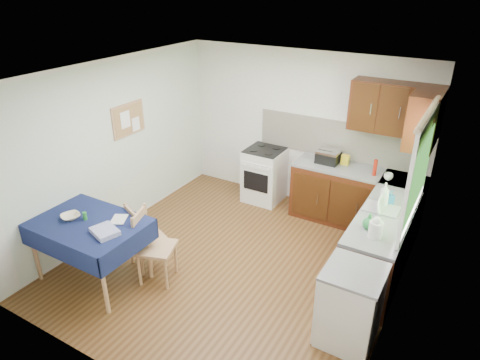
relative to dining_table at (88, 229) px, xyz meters
The scene contains 33 objects.
floor 1.94m from the dining_table, 40.83° to the left, with size 4.20×4.20×0.00m, color #4C2E14.
ceiling 2.52m from the dining_table, 40.83° to the left, with size 4.00×4.20×0.02m, color white.
wall_back 3.58m from the dining_table, 67.47° to the left, with size 4.00×0.02×2.50m, color white.
wall_front 1.72m from the dining_table, 34.30° to the right, with size 4.00×0.02×2.50m, color white.
wall_left 1.43m from the dining_table, 118.68° to the left, with size 0.02×4.20×2.50m, color silver.
wall_right 3.59m from the dining_table, 19.26° to the left, with size 0.02×4.20×2.50m, color white.
base_cabinets 3.66m from the dining_table, 41.83° to the left, with size 1.90×2.30×0.86m.
worktop_back 3.83m from the dining_table, 51.00° to the left, with size 1.90×0.60×0.04m, color slate.
worktop_right 3.56m from the dining_table, 30.81° to the left, with size 0.60×1.70×0.04m, color slate.
worktop_corner 4.27m from the dining_table, 44.20° to the left, with size 0.60×0.60×0.04m, color slate.
splashback 3.86m from the dining_table, 58.36° to the left, with size 2.70×0.02×0.60m, color white.
upper_cabinets 4.29m from the dining_table, 45.88° to the left, with size 1.20×0.85×0.70m.
stove 3.11m from the dining_table, 73.90° to the left, with size 0.60×0.61×0.92m.
window 3.93m from the dining_table, 29.37° to the left, with size 0.04×1.48×1.26m.
fridge 3.13m from the dining_table, 11.53° to the left, with size 0.58×0.60×0.89m.
corkboard 1.81m from the dining_table, 112.57° to the left, with size 0.04×0.62×0.47m.
dining_table is the anchor object (origin of this frame).
chair_far 0.69m from the dining_table, 54.50° to the left, with size 0.53×0.53×0.91m.
chair_near 0.79m from the dining_table, 31.16° to the left, with size 0.54×0.54×0.96m.
toaster 3.53m from the dining_table, 57.70° to the left, with size 0.25×0.16×0.19m.
sandwich_press 3.58m from the dining_table, 57.51° to the left, with size 0.33×0.29×0.19m.
sauce_bottle 3.94m from the dining_table, 47.52° to the left, with size 0.05×0.05×0.24m, color #AE1D0D.
yellow_packet 3.76m from the dining_table, 54.70° to the left, with size 0.11×0.08×0.15m, color gold.
dish_rack 3.57m from the dining_table, 33.16° to the left, with size 0.41×0.31×0.19m.
kettle 3.34m from the dining_table, 22.82° to the left, with size 0.15×0.15×0.25m.
cup 4.04m from the dining_table, 44.89° to the left, with size 0.12×0.12×0.10m, color white.
soap_bottle_a 3.62m from the dining_table, 34.46° to the left, with size 0.12×0.12×0.31m, color silver.
soap_bottle_b 3.72m from the dining_table, 35.23° to the left, with size 0.08×0.08×0.18m, color #1D64AB.
soap_bottle_c 3.30m from the dining_table, 25.87° to the left, with size 0.14×0.14×0.18m, color #227C38.
plate_bowl 0.26m from the dining_table, 166.99° to the right, with size 0.22×0.22×0.05m, color beige.
book 0.32m from the dining_table, 36.11° to the left, with size 0.17×0.23×0.02m, color white.
spice_jar 0.16m from the dining_table, 151.61° to the left, with size 0.05×0.05×0.10m, color #238331.
tea_towel 0.42m from the dining_table, 11.39° to the right, with size 0.31×0.25×0.06m, color navy.
Camera 1 is at (2.42, -4.03, 3.49)m, focal length 32.00 mm.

